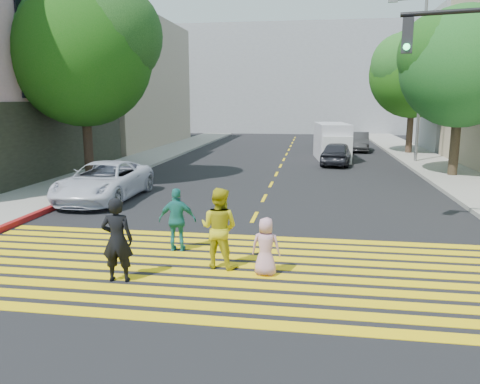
% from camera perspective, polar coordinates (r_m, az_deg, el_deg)
% --- Properties ---
extents(ground, '(120.00, 120.00, 0.00)m').
position_cam_1_polar(ground, '(9.28, -2.91, -12.09)').
color(ground, black).
extents(sidewalk_left, '(3.00, 40.00, 0.15)m').
position_cam_1_polar(sidewalk_left, '(32.23, -9.82, 4.56)').
color(sidewalk_left, gray).
rests_on(sidewalk_left, ground).
extents(sidewalk_right, '(3.00, 60.00, 0.15)m').
position_cam_1_polar(sidewalk_right, '(24.56, 24.66, 1.70)').
color(sidewalk_right, gray).
rests_on(sidewalk_right, ground).
extents(curb_red, '(0.20, 8.00, 0.16)m').
position_cam_1_polar(curb_red, '(17.13, -21.79, -1.74)').
color(curb_red, maroon).
rests_on(curb_red, ground).
extents(crosswalk, '(13.40, 5.30, 0.01)m').
position_cam_1_polar(crosswalk, '(10.44, -1.47, -9.35)').
color(crosswalk, yellow).
rests_on(crosswalk, ground).
extents(lane_line, '(0.12, 34.40, 0.01)m').
position_cam_1_polar(lane_line, '(31.11, 5.54, 4.31)').
color(lane_line, yellow).
rests_on(lane_line, ground).
extents(building_left_tan, '(12.00, 16.00, 10.00)m').
position_cam_1_polar(building_left_tan, '(40.48, -17.63, 12.49)').
color(building_left_tan, tan).
rests_on(building_left_tan, ground).
extents(backdrop_block, '(30.00, 8.00, 12.00)m').
position_cam_1_polar(backdrop_block, '(56.42, 7.23, 13.39)').
color(backdrop_block, gray).
rests_on(backdrop_block, ground).
extents(tree_left, '(6.60, 6.01, 8.64)m').
position_cam_1_polar(tree_left, '(22.15, -18.45, 16.18)').
color(tree_left, black).
rests_on(tree_left, ground).
extents(tree_right_near, '(6.48, 6.02, 8.08)m').
position_cam_1_polar(tree_right_near, '(24.55, 25.62, 14.27)').
color(tree_right_near, black).
rests_on(tree_right_near, ground).
extents(tree_right_far, '(7.67, 7.67, 8.44)m').
position_cam_1_polar(tree_right_far, '(34.19, 20.53, 13.84)').
color(tree_right_far, '#322A1B').
rests_on(tree_right_far, ground).
extents(pedestrian_man, '(0.68, 0.48, 1.75)m').
position_cam_1_polar(pedestrian_man, '(9.85, -14.74, -5.66)').
color(pedestrian_man, black).
rests_on(pedestrian_man, ground).
extents(pedestrian_woman, '(1.01, 0.87, 1.79)m').
position_cam_1_polar(pedestrian_woman, '(10.32, -2.57, -4.39)').
color(pedestrian_woman, gold).
rests_on(pedestrian_woman, ground).
extents(pedestrian_child, '(0.64, 0.43, 1.25)m').
position_cam_1_polar(pedestrian_child, '(9.93, 3.16, -6.66)').
color(pedestrian_child, '#CA90A4').
rests_on(pedestrian_child, ground).
extents(pedestrian_extra, '(0.95, 0.47, 1.57)m').
position_cam_1_polar(pedestrian_extra, '(11.54, -7.64, -3.39)').
color(pedestrian_extra, '#217A76').
rests_on(pedestrian_extra, ground).
extents(white_sedan, '(2.37, 5.08, 1.41)m').
position_cam_1_polar(white_sedan, '(18.08, -16.24, 1.27)').
color(white_sedan, silver).
rests_on(white_sedan, ground).
extents(dark_car_near, '(2.26, 4.19, 1.35)m').
position_cam_1_polar(dark_car_near, '(27.54, 11.78, 4.66)').
color(dark_car_near, black).
rests_on(dark_car_near, ground).
extents(silver_car, '(2.09, 4.90, 1.41)m').
position_cam_1_polar(silver_car, '(39.64, 11.11, 6.62)').
color(silver_car, gray).
rests_on(silver_car, ground).
extents(dark_car_parked, '(1.79, 4.27, 1.37)m').
position_cam_1_polar(dark_car_parked, '(35.55, 14.23, 5.97)').
color(dark_car_parked, '#242426').
rests_on(dark_car_parked, ground).
extents(white_van, '(2.25, 4.93, 2.25)m').
position_cam_1_polar(white_van, '(29.86, 11.19, 5.92)').
color(white_van, '#B5B3BF').
rests_on(white_van, ground).
extents(street_lamp, '(2.13, 0.60, 9.47)m').
position_cam_1_polar(street_lamp, '(29.44, 20.89, 13.86)').
color(street_lamp, gray).
rests_on(street_lamp, ground).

